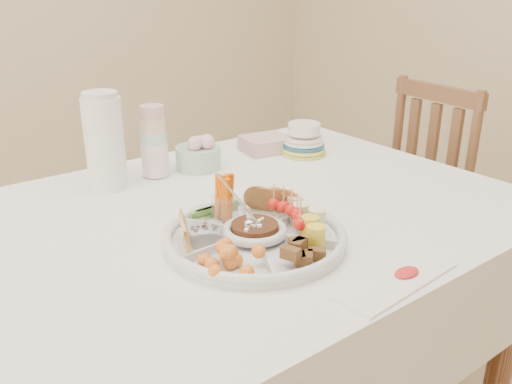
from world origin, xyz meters
TOP-DOWN VIEW (x-y plane):
  - dining_table at (0.00, 0.00)m, footprint 1.52×1.02m
  - chair at (0.81, 0.11)m, footprint 0.43×0.43m
  - party_tray at (-0.01, -0.17)m, footprint 0.40×0.40m
  - bean_dip at (-0.01, -0.17)m, footprint 0.10×0.10m
  - tortillas at (0.10, -0.10)m, footprint 0.11×0.11m
  - carrot_cucumber at (-0.02, -0.04)m, footprint 0.13×0.13m
  - pita_raisins at (-0.13, -0.11)m, footprint 0.12×0.12m
  - cherries at (-0.12, -0.24)m, footprint 0.13×0.13m
  - granola_chunks at (-0.00, -0.30)m, footprint 0.10×0.10m
  - banana_tomato at (0.11, -0.22)m, footprint 0.13×0.13m
  - cup_stack at (0.02, 0.34)m, footprint 0.09×0.09m
  - thermos at (-0.12, 0.33)m, footprint 0.12×0.12m
  - flower_bowl at (0.15, 0.32)m, footprint 0.14×0.14m
  - napkin_stack at (0.41, 0.33)m, footprint 0.16×0.14m
  - plate_stack at (0.49, 0.23)m, footprint 0.17×0.17m
  - placemat at (0.10, -0.45)m, footprint 0.28×0.11m

SIDE VIEW (x-z plane):
  - dining_table at x=0.00m, z-range 0.00..0.76m
  - chair at x=0.81m, z-range 0.00..0.95m
  - placemat at x=0.10m, z-range 0.76..0.76m
  - party_tray at x=-0.01m, z-range 0.76..0.80m
  - napkin_stack at x=0.41m, z-range 0.76..0.81m
  - bean_dip at x=-0.01m, z-range 0.77..0.81m
  - cherries at x=-0.12m, z-range 0.77..0.82m
  - granola_chunks at x=0.00m, z-range 0.77..0.81m
  - tortillas at x=0.10m, z-range 0.77..0.83m
  - pita_raisins at x=-0.13m, z-range 0.77..0.83m
  - plate_stack at x=0.49m, z-range 0.76..0.85m
  - flower_bowl at x=0.15m, z-range 0.76..0.86m
  - banana_tomato at x=0.11m, z-range 0.77..0.87m
  - carrot_cucumber at x=-0.02m, z-range 0.77..0.88m
  - cup_stack at x=0.02m, z-range 0.76..0.96m
  - thermos at x=-0.12m, z-range 0.76..1.02m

